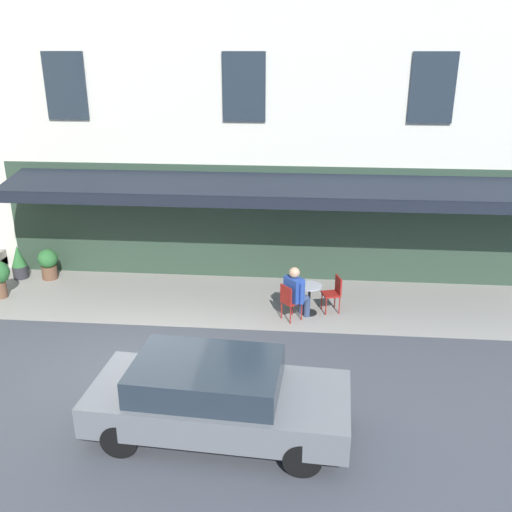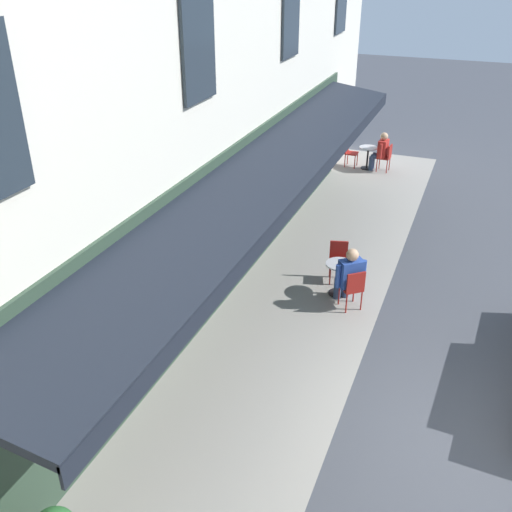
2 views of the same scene
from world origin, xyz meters
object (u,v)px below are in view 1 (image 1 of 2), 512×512
potted_plant_by_steps (48,263)px  cafe_table_mid_terrace (309,295)px  cafe_chair_red_facing_street (334,291)px  seated_patron_in_blue (296,291)px  cafe_chair_red_corner_right (289,299)px  potted_plant_entrance_right (19,262)px  parked_car_grey (216,396)px

potted_plant_by_steps → cafe_table_mid_terrace: bearing=167.9°
cafe_chair_red_facing_street → potted_plant_by_steps: cafe_chair_red_facing_street is taller
cafe_chair_red_facing_street → seated_patron_in_blue: size_ratio=0.68×
cafe_table_mid_terrace → seated_patron_in_blue: size_ratio=0.56×
cafe_table_mid_terrace → potted_plant_by_steps: size_ratio=0.86×
seated_patron_in_blue → potted_plant_by_steps: (6.98, -1.83, -0.23)m
cafe_chair_red_corner_right → potted_plant_entrance_right: potted_plant_entrance_right is taller
cafe_chair_red_facing_street → potted_plant_entrance_right: potted_plant_entrance_right is taller
seated_patron_in_blue → cafe_chair_red_corner_right: bearing=40.5°
cafe_chair_red_corner_right → potted_plant_entrance_right: bearing=-14.3°
cafe_chair_red_corner_right → potted_plant_by_steps: 7.09m
cafe_chair_red_corner_right → parked_car_grey: size_ratio=0.21×
potted_plant_entrance_right → cafe_table_mid_terrace: bearing=169.3°
potted_plant_by_steps → parked_car_grey: bearing=132.8°
seated_patron_in_blue → potted_plant_by_steps: 7.22m
cafe_chair_red_facing_street → parked_car_grey: (2.18, 4.79, 0.16)m
cafe_chair_red_corner_right → parked_car_grey: 4.35m
cafe_table_mid_terrace → potted_plant_entrance_right: size_ratio=0.78×
cafe_chair_red_facing_street → cafe_table_mid_terrace: bearing=16.0°
parked_car_grey → seated_patron_in_blue: bearing=-106.1°
potted_plant_entrance_right → potted_plant_by_steps: (-0.85, -0.02, 0.01)m
seated_patron_in_blue → potted_plant_entrance_right: size_ratio=1.39×
cafe_table_mid_terrace → seated_patron_in_blue: 0.47m
cafe_table_mid_terrace → potted_plant_by_steps: (7.30, -1.56, -0.01)m
cafe_chair_red_corner_right → potted_plant_by_steps: cafe_chair_red_corner_right is taller
seated_patron_in_blue → parked_car_grey: (1.25, 4.35, 0.00)m
cafe_chair_red_facing_street → potted_plant_entrance_right: size_ratio=0.95×
cafe_chair_red_corner_right → potted_plant_entrance_right: 7.91m
parked_car_grey → potted_plant_by_steps: bearing=-47.2°
potted_plant_entrance_right → potted_plant_by_steps: 0.85m
cafe_chair_red_corner_right → cafe_chair_red_facing_street: bearing=-151.8°
potted_plant_by_steps → parked_car_grey: parked_car_grey is taller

